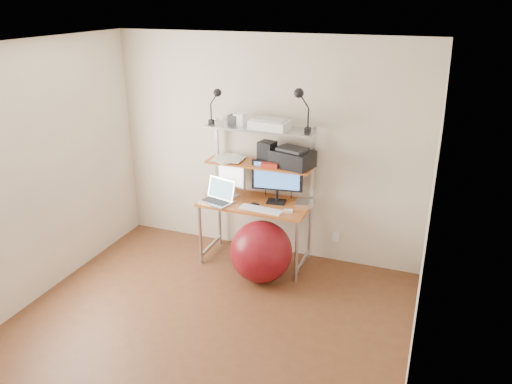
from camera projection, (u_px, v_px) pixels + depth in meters
room at (192, 208)px, 4.04m from camera, size 3.60×3.60×3.60m
computer_desk at (257, 182)px, 5.46m from camera, size 1.20×0.60×1.57m
wall_outlet at (336, 237)px, 5.67m from camera, size 0.08×0.01×0.12m
monitor_silver at (231, 177)px, 5.59m from camera, size 0.37×0.17×0.42m
monitor_black at (277, 178)px, 5.38m from camera, size 0.56×0.18×0.56m
laptop at (219, 197)px, 5.48m from camera, size 0.42×0.38×0.31m
keyboard at (261, 209)px, 5.27m from camera, size 0.48×0.17×0.01m
mouse at (288, 211)px, 5.22m from camera, size 0.11×0.08×0.03m
mac_mini at (305, 203)px, 5.40m from camera, size 0.22×0.22×0.04m
phone at (252, 205)px, 5.37m from camera, size 0.11×0.16×0.01m
printer at (292, 158)px, 5.30m from camera, size 0.50×0.41×0.21m
nas_cube at (267, 152)px, 5.40m from camera, size 0.19×0.19×0.24m
red_box at (270, 165)px, 5.31m from camera, size 0.19×0.14×0.05m
scanner at (270, 124)px, 5.22m from camera, size 0.43×0.30×0.11m
box_white at (240, 119)px, 5.35m from camera, size 0.12×0.10×0.13m
box_grey at (234, 120)px, 5.38m from camera, size 0.13×0.13×0.11m
clip_lamp_left at (216, 99)px, 5.29m from camera, size 0.16×0.09×0.39m
clip_lamp_right at (301, 100)px, 4.98m from camera, size 0.18×0.10×0.45m
exercise_ball at (261, 252)px, 5.28m from camera, size 0.66×0.66×0.66m
paper_stack at (229, 158)px, 5.56m from camera, size 0.39×0.40×0.02m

